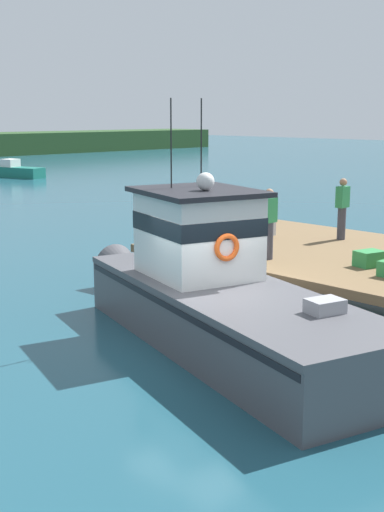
# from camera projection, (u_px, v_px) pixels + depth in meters

# --- Properties ---
(ground_plane) EXTENTS (200.00, 200.00, 0.00)m
(ground_plane) POSITION_uv_depth(u_px,v_px,m) (207.00, 346.00, 13.36)
(ground_plane) COLOR #1E4C5B
(dock) EXTENTS (6.00, 9.00, 1.20)m
(dock) POSITION_uv_depth(u_px,v_px,m) (345.00, 258.00, 16.44)
(dock) COLOR #4C3D2D
(dock) RESTS_ON ground
(main_fishing_boat) EXTENTS (4.67, 9.92, 4.80)m
(main_fishing_boat) POSITION_uv_depth(u_px,v_px,m) (213.00, 292.00, 13.53)
(main_fishing_boat) COLOR #4C4C51
(main_fishing_boat) RESTS_ON ground
(crate_stack_near_edge) EXTENTS (0.69, 0.58, 0.35)m
(crate_stack_near_edge) POSITION_uv_depth(u_px,v_px,m) (369.00, 259.00, 14.91)
(crate_stack_near_edge) COLOR #2D8442
(crate_stack_near_edge) RESTS_ON dock
(crate_single_by_cleat) EXTENTS (0.61, 0.45, 0.40)m
(crate_single_by_cleat) POSITION_uv_depth(u_px,v_px,m) (263.00, 229.00, 18.64)
(crate_single_by_cleat) COLOR #9E9EA3
(crate_single_by_cleat) RESTS_ON dock
(deckhand_by_the_boat) EXTENTS (0.36, 0.22, 1.63)m
(deckhand_by_the_boat) POSITION_uv_depth(u_px,v_px,m) (342.00, 207.00, 17.98)
(deckhand_by_the_boat) COLOR #383842
(deckhand_by_the_boat) RESTS_ON dock
(deckhand_further_back) EXTENTS (0.36, 0.22, 1.63)m
(deckhand_further_back) POSITION_uv_depth(u_px,v_px,m) (269.00, 222.00, 15.50)
(deckhand_further_back) COLOR #383842
(deckhand_further_back) RESTS_ON dock
(moored_boat_near_channel) EXTENTS (2.36, 5.20, 1.30)m
(moored_boat_near_channel) POSITION_uv_depth(u_px,v_px,m) (14.00, 171.00, 49.18)
(moored_boat_near_channel) COLOR #196B5B
(moored_boat_near_channel) RESTS_ON ground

